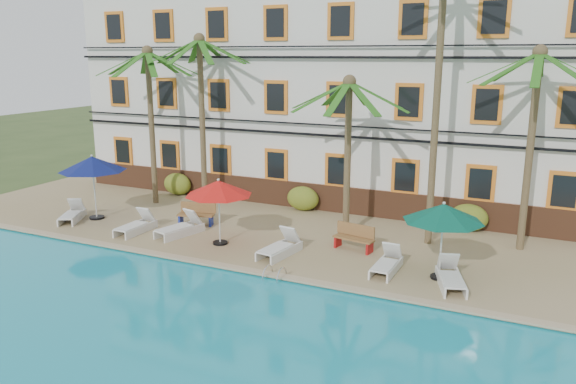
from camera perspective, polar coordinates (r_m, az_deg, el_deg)
The scene contains 25 objects.
ground at distance 19.94m, azimuth -6.17°, elevation -7.19°, with size 100.00×100.00×0.00m, color #384C23.
pool_deck at distance 24.07m, azimuth -0.02°, elevation -3.08°, with size 30.00×12.00×0.25m, color tan.
swimming_pool at distance 14.93m, azimuth -20.68°, elevation -15.19°, with size 26.00×12.00×0.20m, color teal.
pool_coping at distance 19.13m, azimuth -7.59°, elevation -7.26°, with size 30.00×0.35×0.06m, color tan.
hotel_building at distance 27.68m, azimuth 4.42°, elevation 10.16°, with size 25.40×6.44×10.22m.
palm_a at distance 26.66m, azimuth -13.83°, elevation 8.82°, with size 4.54×4.54×7.26m.
palm_b at distance 25.73m, azimuth -8.80°, elevation 9.56°, with size 4.54×4.54×7.78m.
palm_c at distance 21.30m, azimuth 6.13°, elevation 6.19°, with size 4.54×4.54×6.15m.
palm_d at distance 20.63m, azimuth 15.08°, elevation 12.38°, with size 4.54×4.54×10.43m.
palm_e at distance 21.14m, azimuth 23.63°, elevation 6.76°, with size 4.54×4.54×7.20m.
shrub_left at distance 28.65m, azimuth -11.17°, elevation 0.80°, with size 1.50×0.90×1.10m, color #1E5E1B.
shrub_mid at distance 25.29m, azimuth 1.52°, elevation -0.66°, with size 1.50×0.90×1.10m, color #1E5E1B.
shrub_right at distance 23.47m, azimuth 17.89°, elevation -2.49°, with size 1.50×0.90×1.10m, color #1E5E1B.
umbrella_blue at distance 24.99m, azimuth -19.26°, elevation 2.70°, with size 2.79×2.79×2.79m.
umbrella_red at distance 20.56m, azimuth -7.06°, elevation 0.37°, with size 2.49×2.49×2.49m.
umbrella_green at distance 17.85m, azimuth 15.51°, elevation -2.08°, with size 2.50×2.50×2.50m.
lounger_a at distance 25.50m, azimuth -21.07°, elevation -2.11°, with size 1.42×1.93×0.87m.
lounger_b at distance 23.05m, azimuth -15.16°, elevation -3.27°, with size 0.70×1.91×0.90m.
lounger_c at distance 22.31m, azimuth -10.88°, elevation -3.55°, with size 1.20×2.11×0.94m.
lounger_d at distance 19.76m, azimuth -0.80°, elevation -5.60°, with size 0.99×2.05×0.93m.
lounger_e at distance 18.59m, azimuth 10.00°, elevation -7.17°, with size 0.68×1.83×0.86m.
lounger_f at distance 17.92m, azimuth 16.19°, elevation -8.29°, with size 1.25×2.02×0.90m.
bench_left at distance 23.52m, azimuth -9.30°, elevation -2.16°, with size 1.57×0.88×0.93m.
bench_right at distance 20.41m, azimuth 6.79°, elevation -4.56°, with size 1.56×0.73×0.93m.
pool_ladder at distance 17.97m, azimuth -1.37°, elevation -8.66°, with size 0.54×0.74×0.74m.
Camera 1 is at (9.76, -15.86, 7.12)m, focal length 35.00 mm.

